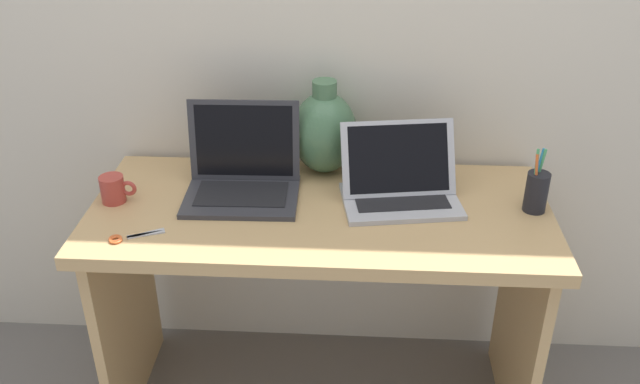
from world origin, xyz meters
The scene contains 8 objects.
back_wall centered at (0.00, 0.34, 1.20)m, with size 4.40×0.04×2.40m, color beige.
desk centered at (0.00, 0.00, 0.58)m, with size 1.32×0.59×0.75m.
laptop_left centered at (-0.23, 0.09, 0.82)m, with size 0.34×0.26×0.26m.
laptop_right centered at (0.23, 0.06, 0.81)m, with size 0.36×0.28×0.21m.
green_vase centered at (0.00, 0.24, 0.88)m, with size 0.20×0.20×0.30m.
coffee_mug centered at (-0.60, 0.00, 0.79)m, with size 0.11×0.07×0.08m.
pen_cup centered at (0.61, 0.02, 0.81)m, with size 0.06×0.06×0.19m.
scissors centered at (-0.50, -0.19, 0.75)m, with size 0.14×0.09×0.01m.
Camera 1 is at (0.10, -1.69, 1.74)m, focal length 38.38 mm.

